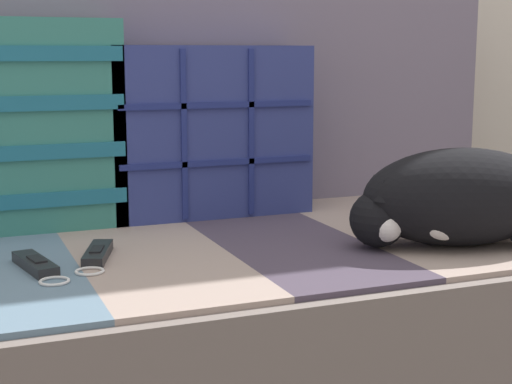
{
  "coord_description": "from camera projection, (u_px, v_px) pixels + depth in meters",
  "views": [
    {
      "loc": [
        -0.47,
        -1.31,
        0.75
      ],
      "look_at": [
        0.07,
        0.03,
        0.5
      ],
      "focal_mm": 55.0,
      "sensor_mm": 36.0,
      "label": 1
    }
  ],
  "objects": [
    {
      "name": "couch",
      "position": [
        210.0,
        336.0,
        1.56
      ],
      "size": [
        1.72,
        0.88,
        0.4
      ],
      "color": "gray",
      "rests_on": "ground_plane"
    },
    {
      "name": "game_remote_far",
      "position": [
        37.0,
        265.0,
        1.3
      ],
      "size": [
        0.08,
        0.19,
        0.02
      ],
      "color": "black",
      "rests_on": "couch"
    },
    {
      "name": "sleeping_cat",
      "position": [
        454.0,
        200.0,
        1.46
      ],
      "size": [
        0.44,
        0.27,
        0.18
      ],
      "color": "black",
      "rests_on": "couch"
    },
    {
      "name": "game_remote_near",
      "position": [
        97.0,
        255.0,
        1.37
      ],
      "size": [
        0.1,
        0.19,
        0.02
      ],
      "color": "black",
      "rests_on": "couch"
    },
    {
      "name": "throw_pillow_striped",
      "position": [
        8.0,
        126.0,
        1.57
      ],
      "size": [
        0.45,
        0.14,
        0.42
      ],
      "color": "#337A70",
      "rests_on": "couch"
    },
    {
      "name": "throw_pillow_quilted",
      "position": [
        209.0,
        131.0,
        1.73
      ],
      "size": [
        0.45,
        0.14,
        0.37
      ],
      "color": "navy",
      "rests_on": "couch"
    },
    {
      "name": "sofa_backrest",
      "position": [
        157.0,
        95.0,
        1.82
      ],
      "size": [
        1.68,
        0.14,
        0.52
      ],
      "color": "slate",
      "rests_on": "couch"
    }
  ]
}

